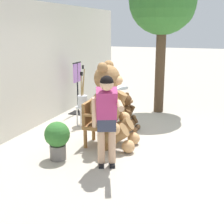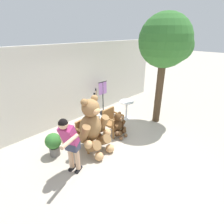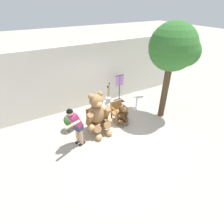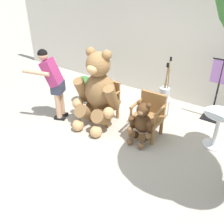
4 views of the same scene
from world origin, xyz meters
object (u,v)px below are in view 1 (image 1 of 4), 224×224
Objects in this scene: wooden_chair_left at (96,122)px; brush_bucket at (82,99)px; clothing_display_stand at (78,87)px; wooden_chair_right at (115,109)px; patio_tree at (165,3)px; teddy_bear_small at (127,112)px; white_stool at (83,111)px; person_visitor at (107,114)px; round_side_table at (117,97)px; potted_plant at (57,138)px; teddy_bear_large at (110,106)px.

brush_bucket is (1.02, 0.78, 0.18)m from wooden_chair_left.
wooden_chair_right is at bearing -123.27° from clothing_display_stand.
teddy_bear_small is at bearing 169.14° from patio_tree.
wooden_chair_left is 1.00× the size of wooden_chair_right.
clothing_display_stand is at bearing 32.15° from white_stool.
wooden_chair_right is 2.12m from person_visitor.
patio_tree is (1.95, -1.43, 2.46)m from white_stool.
white_stool is (1.94, 1.36, -0.56)m from person_visitor.
wooden_chair_left is at bearing 164.83° from teddy_bear_small.
brush_bucket is (-0.04, 0.78, 0.18)m from wooden_chair_right.
patio_tree is 2.75× the size of clothing_display_stand.
wooden_chair_right reaches higher than teddy_bear_small.
patio_tree is at bearing -55.93° from round_side_table.
wooden_chair_left and wooden_chair_right have the same top height.
potted_plant is (-1.95, 0.35, -0.07)m from wooden_chair_right.
potted_plant is (-1.91, -0.43, 0.04)m from white_stool.
person_visitor is 1.14× the size of clothing_display_stand.
wooden_chair_left is at bearing 92.11° from teddy_bear_large.
person_visitor is (-0.93, -0.58, 0.46)m from wooden_chair_left.
person_visitor is 2.28× the size of potted_plant.
person_visitor is 4.33m from patio_tree.
wooden_chair_right is 0.63× the size of clothing_display_stand.
brush_bucket is at bearing 46.21° from teddy_bear_large.
teddy_bear_small is at bearing 8.28° from person_visitor.
person_visitor is 3.37× the size of white_stool.
wooden_chair_left is 0.96m from potted_plant.
patio_tree reaches higher than person_visitor.
wooden_chair_left reaches higher than round_side_table.
teddy_bear_large is (0.01, -0.27, 0.34)m from wooden_chair_left.
person_visitor is 2.16× the size of round_side_table.
clothing_display_stand is at bearing 32.19° from brush_bucket.
teddy_bear_large is at bearing 172.61° from patio_tree.
teddy_bear_small is 2.05m from potted_plant.
person_visitor is (-1.99, -0.29, 0.51)m from teddy_bear_small.
brush_bucket is 1.40× the size of potted_plant.
teddy_bear_large is 1.05× the size of person_visitor.
clothing_display_stand is (0.90, 1.66, 0.31)m from teddy_bear_small.
round_side_table is at bearing 16.50° from person_visitor.
person_visitor reaches higher than white_stool.
teddy_bear_small is at bearing -15.17° from wooden_chair_left.
white_stool is at bearing -147.85° from clothing_display_stand.
patio_tree is at bearing -36.37° from white_stool.
clothing_display_stand is at bearing 116.38° from patio_tree.
teddy_bear_large is 2.41× the size of potted_plant.
brush_bucket is at bearing 92.83° from wooden_chair_right.
teddy_bear_large is 3.60m from patio_tree.
patio_tree is at bearing -14.64° from potted_plant.
brush_bucket is at bearing 161.84° from round_side_table.
clothing_display_stand is at bearing 56.73° from wooden_chair_right.
round_side_table is (2.26, 0.64, -0.35)m from teddy_bear_large.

